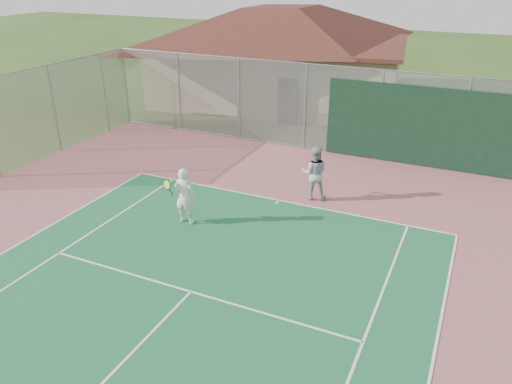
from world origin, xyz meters
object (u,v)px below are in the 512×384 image
(player_white_front, at_px, (185,196))
(clubhouse, at_px, (281,45))
(bleachers, at_px, (220,103))
(player_grey_back, at_px, (314,173))

(player_white_front, bearing_deg, clubhouse, -82.24)
(player_white_front, bearing_deg, bleachers, -70.12)
(clubhouse, bearing_deg, player_grey_back, -71.09)
(player_white_front, height_order, player_grey_back, player_grey_back)
(clubhouse, distance_m, bleachers, 4.88)
(bleachers, bearing_deg, clubhouse, 56.20)
(bleachers, bearing_deg, player_white_front, -74.88)
(clubhouse, bearing_deg, bleachers, -123.46)
(clubhouse, relative_size, player_white_front, 8.57)
(bleachers, height_order, player_white_front, player_white_front)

